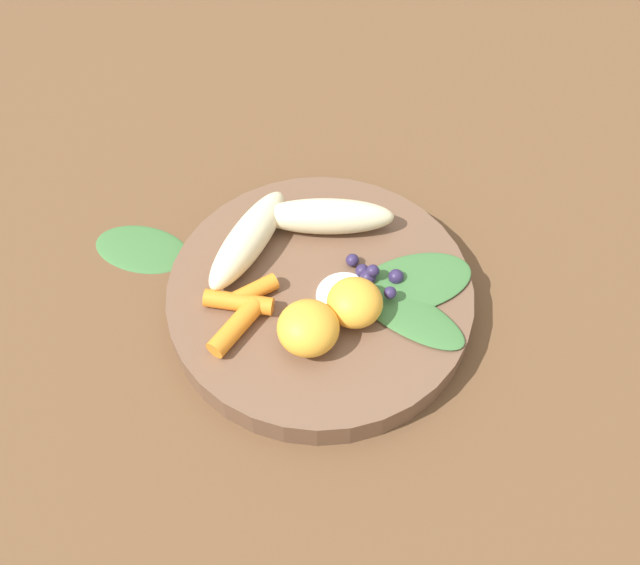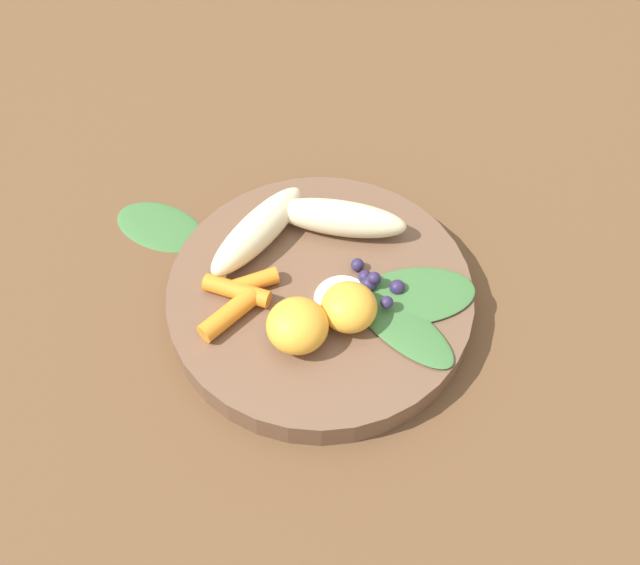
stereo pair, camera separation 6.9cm
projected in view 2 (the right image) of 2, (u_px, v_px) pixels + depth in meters
ground_plane at (320, 307)px, 0.72m from camera, size 2.40×2.40×0.00m
bowl at (320, 298)px, 0.71m from camera, size 0.28×0.28×0.03m
banana_peeled_left at (258, 230)px, 0.72m from camera, size 0.09×0.13×0.03m
banana_peeled_right at (340, 218)px, 0.73m from camera, size 0.10×0.12×0.03m
orange_segment_near at (349, 307)px, 0.66m from camera, size 0.05×0.05×0.04m
orange_segment_far at (297, 326)px, 0.65m from camera, size 0.05×0.05×0.04m
carrot_front at (253, 282)px, 0.69m from camera, size 0.02×0.05×0.02m
carrot_mid_left at (237, 291)px, 0.69m from camera, size 0.05×0.06×0.02m
carrot_mid_right at (228, 315)px, 0.67m from camera, size 0.04×0.06×0.02m
blueberry_pile at (370, 288)px, 0.69m from camera, size 0.07×0.06×0.02m
coconut_shred_patch at (343, 300)px, 0.69m from camera, size 0.05×0.05×0.00m
kale_leaf_left at (399, 324)px, 0.67m from camera, size 0.13×0.08×0.01m
kale_leaf_right at (414, 295)px, 0.69m from camera, size 0.09×0.12×0.01m
kale_leaf_stray at (160, 225)px, 0.78m from camera, size 0.11×0.11×0.01m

